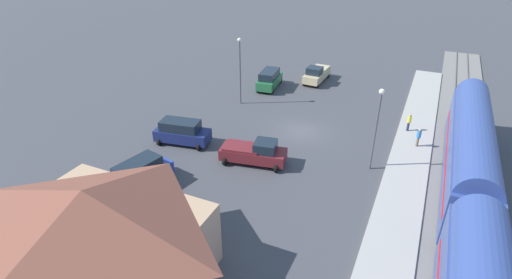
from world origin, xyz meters
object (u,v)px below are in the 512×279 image
object	(u,v)px
suv_navy	(182,132)
light_pole_near_platform	(377,120)
pickup_maroon	(254,152)
suv_blue	(140,174)
pedestrian_on_platform	(419,136)
pedestrian_waiting_far	(409,121)
pickup_tan	(317,74)
suv_green	(269,79)
light_pole_lot_center	(240,63)
station_building	(93,238)

from	to	relation	value
suv_navy	light_pole_near_platform	xyz separation A→B (m)	(-16.26, -2.73, 3.27)
suv_navy	pickup_maroon	xyz separation A→B (m)	(-7.37, 0.40, -0.12)
suv_navy	suv_blue	size ratio (longest dim) A/B	0.99
light_pole_near_platform	pedestrian_on_platform	bearing A→B (deg)	-122.22
pedestrian_waiting_far	suv_blue	world-z (taller)	suv_blue
suv_navy	pickup_tan	xyz separation A→B (m)	(-6.28, -20.58, -0.12)
suv_navy	pickup_maroon	size ratio (longest dim) A/B	0.91
pedestrian_waiting_far	suv_green	xyz separation A→B (m)	(16.57, -5.55, -0.13)
pedestrian_waiting_far	light_pole_near_platform	distance (m)	8.64
pedestrian_on_platform	pickup_maroon	bearing A→B (deg)	33.98
suv_blue	light_pole_lot_center	xyz separation A→B (m)	(0.31, -17.38, 3.48)
station_building	pickup_tan	xyz separation A→B (m)	(-1.22, -35.86, -2.22)
suv_navy	suv_green	xyz separation A→B (m)	(-1.75, -16.06, 0.00)
pickup_maroon	pickup_tan	world-z (taller)	same
station_building	pickup_maroon	xyz separation A→B (m)	(-2.31, -14.88, -2.22)
suv_navy	pickup_maroon	world-z (taller)	suv_navy
suv_navy	suv_blue	bearing A→B (deg)	98.18
pedestrian_waiting_far	suv_navy	size ratio (longest dim) A/B	0.33
station_building	suv_navy	distance (m)	16.23
station_building	pedestrian_waiting_far	distance (m)	29.06
station_building	light_pole_near_platform	size ratio (longest dim) A/B	1.58
station_building	pedestrian_on_platform	distance (m)	27.16
suv_green	light_pole_lot_center	distance (m)	6.75
suv_green	pedestrian_on_platform	bearing A→B (deg)	154.67
light_pole_lot_center	pedestrian_waiting_far	bearing A→B (deg)	-179.54
suv_green	suv_blue	bearing A→B (deg)	88.16
pedestrian_waiting_far	light_pole_near_platform	bearing A→B (deg)	75.19
station_building	suv_navy	world-z (taller)	station_building
suv_blue	light_pole_near_platform	distance (m)	18.39
pedestrian_waiting_far	pedestrian_on_platform	bearing A→B (deg)	111.09
station_building	light_pole_lot_center	size ratio (longest dim) A/B	1.50
pickup_maroon	suv_green	bearing A→B (deg)	-71.15
pedestrian_on_platform	pickup_tan	size ratio (longest dim) A/B	0.31
pedestrian_waiting_far	pickup_maroon	size ratio (longest dim) A/B	0.30
light_pole_lot_center	pickup_tan	bearing A→B (deg)	-118.67
station_building	light_pole_near_platform	world-z (taller)	light_pole_near_platform
pickup_maroon	pedestrian_on_platform	bearing A→B (deg)	-146.02
pickup_maroon	light_pole_lot_center	xyz separation A→B (m)	(6.67, -10.77, 3.60)
pedestrian_on_platform	suv_blue	xyz separation A→B (m)	(18.40, 14.72, -0.13)
pickup_maroon	light_pole_near_platform	distance (m)	10.02
pedestrian_on_platform	pickup_maroon	world-z (taller)	pickup_maroon
suv_navy	pedestrian_waiting_far	bearing A→B (deg)	-150.16
pedestrian_waiting_far	light_pole_lot_center	xyz separation A→B (m)	(17.62, 0.14, 3.34)
pedestrian_on_platform	pickup_tan	bearing A→B (deg)	-44.46
pedestrian_waiting_far	suv_green	size ratio (longest dim) A/B	0.34
suv_blue	suv_green	world-z (taller)	same
pedestrian_waiting_far	light_pole_near_platform	world-z (taller)	light_pole_near_platform
suv_navy	suv_green	distance (m)	16.16
suv_green	pickup_tan	world-z (taller)	suv_green
pickup_maroon	suv_blue	bearing A→B (deg)	46.07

